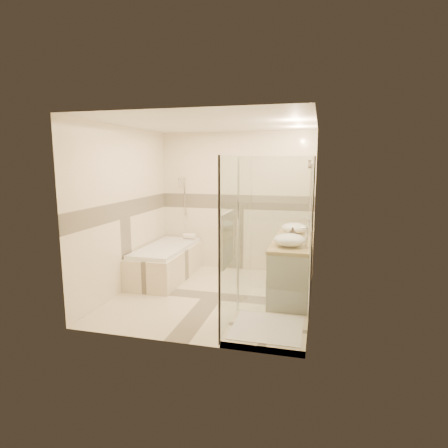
% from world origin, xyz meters
% --- Properties ---
extents(room, '(2.82, 3.02, 2.52)m').
position_xyz_m(room, '(0.06, 0.01, 1.26)').
color(room, beige).
rests_on(room, ground).
extents(bathtub, '(0.75, 1.70, 0.56)m').
position_xyz_m(bathtub, '(-1.02, 0.65, 0.31)').
color(bathtub, beige).
rests_on(bathtub, ground).
extents(vanity, '(0.58, 1.62, 0.85)m').
position_xyz_m(vanity, '(1.12, 0.30, 0.43)').
color(vanity, silver).
rests_on(vanity, ground).
extents(shower_enclosure, '(0.96, 0.93, 2.04)m').
position_xyz_m(shower_enclosure, '(0.83, -0.97, 0.51)').
color(shower_enclosure, beige).
rests_on(shower_enclosure, ground).
extents(vessel_sink_near, '(0.42, 0.42, 0.17)m').
position_xyz_m(vessel_sink_near, '(1.10, 0.84, 0.93)').
color(vessel_sink_near, white).
rests_on(vessel_sink_near, vanity).
extents(vessel_sink_far, '(0.43, 0.43, 0.17)m').
position_xyz_m(vessel_sink_far, '(1.10, -0.12, 0.94)').
color(vessel_sink_far, white).
rests_on(vessel_sink_far, vanity).
extents(faucet_near, '(0.11, 0.03, 0.28)m').
position_xyz_m(faucet_near, '(1.32, 0.84, 1.01)').
color(faucet_near, silver).
rests_on(faucet_near, vanity).
extents(faucet_far, '(0.11, 0.03, 0.27)m').
position_xyz_m(faucet_far, '(1.32, -0.12, 1.01)').
color(faucet_far, silver).
rests_on(faucet_far, vanity).
extents(amenity_bottle_a, '(0.08, 0.08, 0.16)m').
position_xyz_m(amenity_bottle_a, '(1.10, 0.20, 0.93)').
color(amenity_bottle_a, black).
rests_on(amenity_bottle_a, vanity).
extents(amenity_bottle_b, '(0.16, 0.16, 0.16)m').
position_xyz_m(amenity_bottle_b, '(1.10, 0.45, 0.93)').
color(amenity_bottle_b, black).
rests_on(amenity_bottle_b, vanity).
extents(folded_towels, '(0.22, 0.30, 0.09)m').
position_xyz_m(folded_towels, '(1.10, 0.99, 0.89)').
color(folded_towels, white).
rests_on(folded_towels, vanity).
extents(rolled_towel, '(0.23, 0.10, 0.10)m').
position_xyz_m(rolled_towel, '(-0.83, 1.31, 0.61)').
color(rolled_towel, white).
rests_on(rolled_towel, bathtub).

